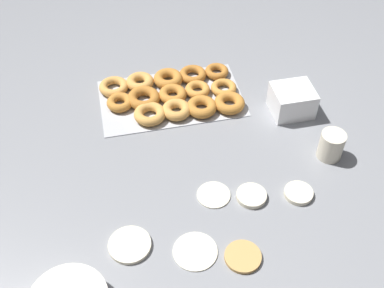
{
  "coord_description": "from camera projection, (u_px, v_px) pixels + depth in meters",
  "views": [
    {
      "loc": [
        0.22,
        0.82,
        1.07
      ],
      "look_at": [
        0.02,
        -0.13,
        0.04
      ],
      "focal_mm": 45.0,
      "sensor_mm": 36.0,
      "label": 1
    }
  ],
  "objects": [
    {
      "name": "paper_cup",
      "position": [
        331.0,
        145.0,
        1.41
      ],
      "size": [
        0.07,
        0.07,
        0.09
      ],
      "color": "beige",
      "rests_on": "ground_plane"
    },
    {
      "name": "pancake_5",
      "position": [
        214.0,
        194.0,
        1.33
      ],
      "size": [
        0.09,
        0.09,
        0.01
      ],
      "primitive_type": "cylinder",
      "color": "silver",
      "rests_on": "ground_plane"
    },
    {
      "name": "pancake_3",
      "position": [
        130.0,
        245.0,
        1.22
      ],
      "size": [
        0.11,
        0.11,
        0.01
      ],
      "primitive_type": "cylinder",
      "color": "beige",
      "rests_on": "ground_plane"
    },
    {
      "name": "container_stack",
      "position": [
        292.0,
        100.0,
        1.55
      ],
      "size": [
        0.13,
        0.12,
        0.09
      ],
      "color": "white",
      "rests_on": "ground_plane"
    },
    {
      "name": "ground_plane",
      "position": [
        207.0,
        186.0,
        1.36
      ],
      "size": [
        3.0,
        3.0,
        0.0
      ],
      "primitive_type": "plane",
      "color": "gray"
    },
    {
      "name": "pancake_4",
      "position": [
        195.0,
        251.0,
        1.21
      ],
      "size": [
        0.11,
        0.11,
        0.01
      ],
      "primitive_type": "cylinder",
      "color": "silver",
      "rests_on": "ground_plane"
    },
    {
      "name": "pancake_1",
      "position": [
        243.0,
        257.0,
        1.2
      ],
      "size": [
        0.09,
        0.09,
        0.01
      ],
      "primitive_type": "cylinder",
      "color": "tan",
      "rests_on": "ground_plane"
    },
    {
      "name": "pancake_2",
      "position": [
        298.0,
        193.0,
        1.33
      ],
      "size": [
        0.08,
        0.08,
        0.01
      ],
      "primitive_type": "cylinder",
      "color": "beige",
      "rests_on": "ground_plane"
    },
    {
      "name": "pancake_0",
      "position": [
        251.0,
        196.0,
        1.33
      ],
      "size": [
        0.08,
        0.08,
        0.01
      ],
      "primitive_type": "cylinder",
      "color": "beige",
      "rests_on": "ground_plane"
    },
    {
      "name": "donut_tray",
      "position": [
        172.0,
        94.0,
        1.61
      ],
      "size": [
        0.47,
        0.28,
        0.04
      ],
      "color": "#ADAFB5",
      "rests_on": "ground_plane"
    }
  ]
}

